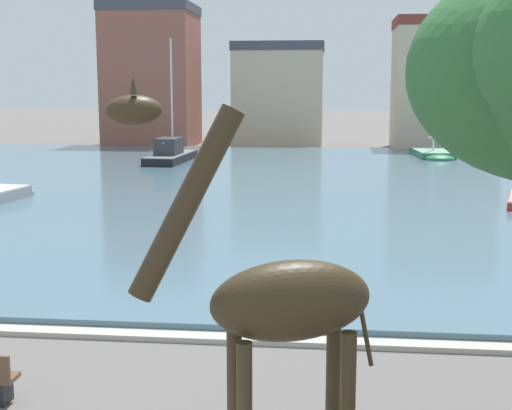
% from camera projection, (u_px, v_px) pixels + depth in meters
% --- Properties ---
extents(harbor_water, '(79.71, 44.94, 0.26)m').
position_uv_depth(harbor_water, '(264.00, 185.00, 37.36)').
color(harbor_water, '#476675').
rests_on(harbor_water, ground).
extents(quay_edge_coping, '(79.71, 0.50, 0.12)m').
position_uv_depth(quay_edge_coping, '(163.00, 336.00, 15.09)').
color(quay_edge_coping, '#ADA89E').
rests_on(quay_edge_coping, ground).
extents(giraffe_statue, '(2.99, 1.59, 5.40)m').
position_uv_depth(giraffe_statue, '(278.00, 310.00, 8.17)').
color(giraffe_statue, '#382B19').
rests_on(giraffe_statue, ground).
extents(sailboat_green, '(2.75, 6.18, 9.36)m').
position_uv_depth(sailboat_green, '(433.00, 155.00, 51.02)').
color(sailboat_green, '#236B42').
rests_on(sailboat_green, ground).
extents(sailboat_black, '(2.40, 7.61, 8.40)m').
position_uv_depth(sailboat_black, '(173.00, 156.00, 48.14)').
color(sailboat_black, black).
rests_on(sailboat_black, ground).
extents(townhouse_corner_house, '(7.78, 7.25, 12.37)m').
position_uv_depth(townhouse_corner_house, '(152.00, 76.00, 63.10)').
color(townhouse_corner_house, '#8E5142').
rests_on(townhouse_corner_house, ground).
extents(townhouse_narrow_midrow, '(8.18, 5.42, 9.16)m').
position_uv_depth(townhouse_narrow_midrow, '(278.00, 94.00, 64.41)').
color(townhouse_narrow_midrow, '#C6B293').
rests_on(townhouse_narrow_midrow, ground).
extents(townhouse_tall_gabled, '(8.68, 6.38, 10.88)m').
position_uv_depth(townhouse_tall_gabled, '(445.00, 84.00, 59.40)').
color(townhouse_tall_gabled, '#C6B293').
rests_on(townhouse_tall_gabled, ground).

